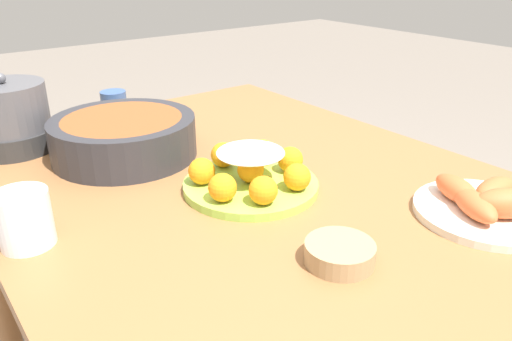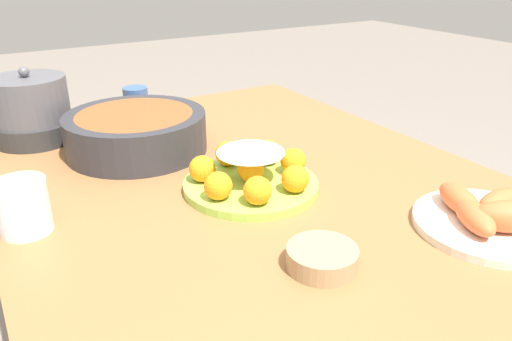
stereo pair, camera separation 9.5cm
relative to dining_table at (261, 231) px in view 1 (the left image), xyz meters
The scene contains 8 objects.
dining_table is the anchor object (origin of this frame).
cake_plate 0.13m from the dining_table, 43.88° to the left, with size 0.26×0.26×0.09m.
serving_bowl 0.37m from the dining_table, 23.25° to the left, with size 0.32×0.32×0.09m.
sauce_bowl 0.29m from the dining_table, 167.64° to the left, with size 0.10×0.10×0.03m.
seafood_platter 0.42m from the dining_table, 142.08° to the right, with size 0.24×0.24×0.07m.
cup_near 0.61m from the dining_table, ahead, with size 0.07×0.07×0.08m.
cup_far 0.44m from the dining_table, 80.34° to the left, with size 0.08×0.08×0.09m.
warming_pot 0.63m from the dining_table, 32.25° to the left, with size 0.19×0.19×0.18m.
Camera 1 is at (-0.68, 0.53, 1.17)m, focal length 35.00 mm.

